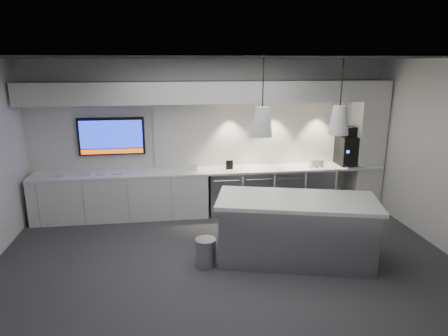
{
  "coord_description": "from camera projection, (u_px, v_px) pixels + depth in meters",
  "views": [
    {
      "loc": [
        -0.79,
        -5.32,
        2.97
      ],
      "look_at": [
        0.1,
        1.1,
        1.22
      ],
      "focal_mm": 32.0,
      "sensor_mm": 36.0,
      "label": 1
    }
  ],
  "objects": [
    {
      "name": "cup_cluster",
      "position": [
        316.0,
        163.0,
        8.01
      ],
      "size": [
        0.27,
        0.17,
        0.15
      ],
      "primitive_type": null,
      "color": "silver",
      "rests_on": "back_counter"
    },
    {
      "name": "coffee_machine",
      "position": [
        349.0,
        149.0,
        8.13
      ],
      "size": [
        0.43,
        0.61,
        0.78
      ],
      "rotation": [
        0.0,
        0.0,
        0.02
      ],
      "color": "black",
      "rests_on": "back_counter"
    },
    {
      "name": "pendant_left",
      "position": [
        262.0,
        121.0,
        5.5
      ],
      "size": [
        0.29,
        0.29,
        1.11
      ],
      "color": "silver",
      "rests_on": "ceiling"
    },
    {
      "name": "column",
      "position": [
        367.0,
        145.0,
        8.16
      ],
      "size": [
        0.55,
        0.55,
        2.6
      ],
      "primitive_type": "cube",
      "color": "silver",
      "rests_on": "floor"
    },
    {
      "name": "island",
      "position": [
        296.0,
        230.0,
        6.01
      ],
      "size": [
        2.53,
        1.57,
        1.0
      ],
      "rotation": [
        0.0,
        0.0,
        -0.26
      ],
      "color": "#9A9CA2",
      "rests_on": "floor"
    },
    {
      "name": "wall_front",
      "position": [
        273.0,
        250.0,
        3.19
      ],
      "size": [
        7.0,
        0.0,
        7.0
      ],
      "primitive_type": "plane",
      "rotation": [
        -1.57,
        0.0,
        0.0
      ],
      "color": "silver",
      "rests_on": "floor"
    },
    {
      "name": "fridge_unit_c",
      "position": [
        285.0,
        189.0,
        8.14
      ],
      "size": [
        0.6,
        0.61,
        0.85
      ],
      "primitive_type": "cube",
      "color": "#9A9CA2",
      "rests_on": "floor"
    },
    {
      "name": "left_base_cabinets",
      "position": [
        122.0,
        196.0,
        7.71
      ],
      "size": [
        3.3,
        0.63,
        0.86
      ],
      "primitive_type": "cube",
      "color": "silver",
      "rests_on": "floor"
    },
    {
      "name": "ceiling",
      "position": [
        228.0,
        58.0,
        5.19
      ],
      "size": [
        7.0,
        7.0,
        0.0
      ],
      "primitive_type": "plane",
      "rotation": [
        3.14,
        0.0,
        0.0
      ],
      "color": "black",
      "rests_on": "wall_back"
    },
    {
      "name": "wall_back",
      "position": [
        210.0,
        136.0,
        7.97
      ],
      "size": [
        7.0,
        0.0,
        7.0
      ],
      "primitive_type": "plane",
      "rotation": [
        1.57,
        0.0,
        0.0
      ],
      "color": "silver",
      "rests_on": "floor"
    },
    {
      "name": "tray_d",
      "position": [
        118.0,
        173.0,
        7.52
      ],
      "size": [
        0.17,
        0.17,
        0.02
      ],
      "primitive_type": "cube",
      "rotation": [
        0.0,
        0.0,
        -0.05
      ],
      "color": "#B5B5B5",
      "rests_on": "back_counter"
    },
    {
      "name": "pendant_right",
      "position": [
        339.0,
        120.0,
        5.65
      ],
      "size": [
        0.29,
        0.29,
        1.11
      ],
      "color": "silver",
      "rests_on": "ceiling"
    },
    {
      "name": "sign_black",
      "position": [
        229.0,
        165.0,
        7.81
      ],
      "size": [
        0.14,
        0.03,
        0.18
      ],
      "primitive_type": "cube",
      "rotation": [
        0.0,
        0.0,
        0.08
      ],
      "color": "black",
      "rests_on": "back_counter"
    },
    {
      "name": "soffit",
      "position": [
        211.0,
        92.0,
        7.45
      ],
      "size": [
        6.9,
        0.6,
        0.4
      ],
      "primitive_type": "cube",
      "color": "silver",
      "rests_on": "wall_back"
    },
    {
      "name": "tray_c",
      "position": [
        101.0,
        174.0,
        7.46
      ],
      "size": [
        0.17,
        0.17,
        0.02
      ],
      "primitive_type": "cube",
      "rotation": [
        0.0,
        0.0,
        0.09
      ],
      "color": "#B5B5B5",
      "rests_on": "back_counter"
    },
    {
      "name": "sign_white",
      "position": [
        193.0,
        167.0,
        7.71
      ],
      "size": [
        0.18,
        0.06,
        0.14
      ],
      "primitive_type": "cube",
      "rotation": [
        0.0,
        0.0,
        -0.24
      ],
      "color": "white",
      "rests_on": "back_counter"
    },
    {
      "name": "back_counter",
      "position": [
        212.0,
        171.0,
        7.82
      ],
      "size": [
        6.8,
        0.65,
        0.04
      ],
      "primitive_type": "cube",
      "color": "white",
      "rests_on": "left_base_cabinets"
    },
    {
      "name": "bin",
      "position": [
        206.0,
        252.0,
        5.92
      ],
      "size": [
        0.35,
        0.35,
        0.43
      ],
      "primitive_type": "cylinder",
      "rotation": [
        0.0,
        0.0,
        0.15
      ],
      "color": "#9A9CA2",
      "rests_on": "floor"
    },
    {
      "name": "tray_b",
      "position": [
        85.0,
        174.0,
        7.43
      ],
      "size": [
        0.2,
        0.2,
        0.02
      ],
      "primitive_type": "cube",
      "rotation": [
        0.0,
        0.0,
        0.27
      ],
      "color": "#B5B5B5",
      "rests_on": "back_counter"
    },
    {
      "name": "fridge_unit_b",
      "position": [
        255.0,
        191.0,
        8.06
      ],
      "size": [
        0.6,
        0.61,
        0.85
      ],
      "primitive_type": "cube",
      "color": "#9A9CA2",
      "rests_on": "floor"
    },
    {
      "name": "tray_a",
      "position": [
        59.0,
        175.0,
        7.37
      ],
      "size": [
        0.19,
        0.19,
        0.02
      ],
      "primitive_type": "cube",
      "rotation": [
        0.0,
        0.0,
        0.25
      ],
      "color": "#B5B5B5",
      "rests_on": "back_counter"
    },
    {
      "name": "fridge_unit_d",
      "position": [
        315.0,
        188.0,
        8.22
      ],
      "size": [
        0.6,
        0.61,
        0.85
      ],
      "primitive_type": "cube",
      "color": "#9A9CA2",
      "rests_on": "floor"
    },
    {
      "name": "fridge_unit_a",
      "position": [
        224.0,
        192.0,
        7.97
      ],
      "size": [
        0.6,
        0.61,
        0.85
      ],
      "primitive_type": "cube",
      "color": "#9A9CA2",
      "rests_on": "floor"
    },
    {
      "name": "backsplash",
      "position": [
        268.0,
        133.0,
        8.1
      ],
      "size": [
        4.6,
        0.03,
        1.3
      ],
      "primitive_type": "cube",
      "color": "silver",
      "rests_on": "wall_back"
    },
    {
      "name": "floor",
      "position": [
        228.0,
        265.0,
        5.97
      ],
      "size": [
        7.0,
        7.0,
        0.0
      ],
      "primitive_type": "plane",
      "color": "#333335",
      "rests_on": "ground"
    },
    {
      "name": "wall_tv",
      "position": [
        111.0,
        136.0,
        7.65
      ],
      "size": [
        1.25,
        0.07,
        0.72
      ],
      "color": "black",
      "rests_on": "wall_back"
    }
  ]
}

